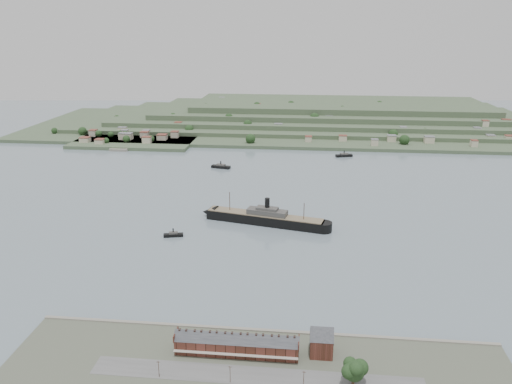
# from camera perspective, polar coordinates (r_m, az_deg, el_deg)

# --- Properties ---
(ground) EXTENTS (1400.00, 1400.00, 0.00)m
(ground) POSITION_cam_1_polar(r_m,az_deg,el_deg) (382.36, 2.84, -3.28)
(ground) COLOR slate
(ground) RESTS_ON ground
(terrace_row) EXTENTS (55.60, 9.80, 11.07)m
(terrace_row) POSITION_cam_1_polar(r_m,az_deg,el_deg) (231.88, -2.23, -17.02)
(terrace_row) COLOR #412117
(terrace_row) RESTS_ON ground
(gabled_building) EXTENTS (10.40, 10.18, 14.09)m
(gabled_building) POSITION_cam_1_polar(r_m,az_deg,el_deg) (232.83, 7.49, -16.62)
(gabled_building) COLOR #412117
(gabled_building) RESTS_ON ground
(far_peninsula) EXTENTS (760.00, 309.00, 30.00)m
(far_peninsula) POSITION_cam_1_polar(r_m,az_deg,el_deg) (759.10, 6.71, 8.48)
(far_peninsula) COLOR #384A31
(far_peninsula) RESTS_ON ground
(steamship) EXTENTS (101.00, 33.65, 24.53)m
(steamship) POSITION_cam_1_polar(r_m,az_deg,el_deg) (375.11, 0.64, -2.96)
(steamship) COLOR black
(steamship) RESTS_ON ground
(tugboat) EXTENTS (14.15, 6.57, 6.16)m
(tugboat) POSITION_cam_1_polar(r_m,az_deg,el_deg) (357.90, -9.43, -4.83)
(tugboat) COLOR black
(tugboat) RESTS_ON ground
(ferry_west) EXTENTS (20.86, 9.72, 7.55)m
(ferry_west) POSITION_cam_1_polar(r_m,az_deg,el_deg) (523.62, -4.04, 2.93)
(ferry_west) COLOR black
(ferry_west) RESTS_ON ground
(ferry_east) EXTENTS (19.83, 10.42, 7.16)m
(ferry_east) POSITION_cam_1_polar(r_m,az_deg,el_deg) (577.72, 10.03, 4.16)
(ferry_east) COLOR black
(ferry_east) RESTS_ON ground
(fig_tree) EXTENTS (11.13, 9.64, 12.42)m
(fig_tree) POSITION_cam_1_polar(r_m,az_deg,el_deg) (217.15, 11.21, -19.32)
(fig_tree) COLOR #462F20
(fig_tree) RESTS_ON ground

